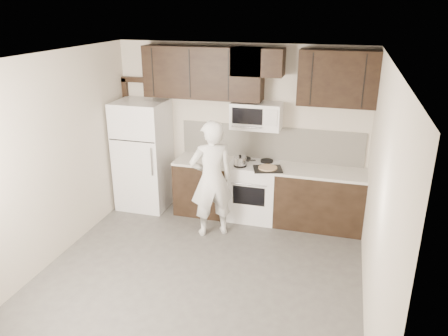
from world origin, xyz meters
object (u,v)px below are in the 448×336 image
at_px(stove, 253,191).
at_px(microwave, 256,116).
at_px(person, 212,179).
at_px(refrigerator, 143,155).

distance_m(stove, microwave, 1.20).
bearing_deg(stove, person, -124.34).
xyz_separation_m(microwave, person, (-0.47, -0.81, -0.78)).
xyz_separation_m(refrigerator, person, (1.38, -0.64, -0.03)).
relative_size(stove, person, 0.54).
relative_size(stove, refrigerator, 0.52).
height_order(microwave, refrigerator, microwave).
bearing_deg(stove, microwave, 90.10).
height_order(stove, microwave, microwave).
bearing_deg(microwave, refrigerator, -174.85).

